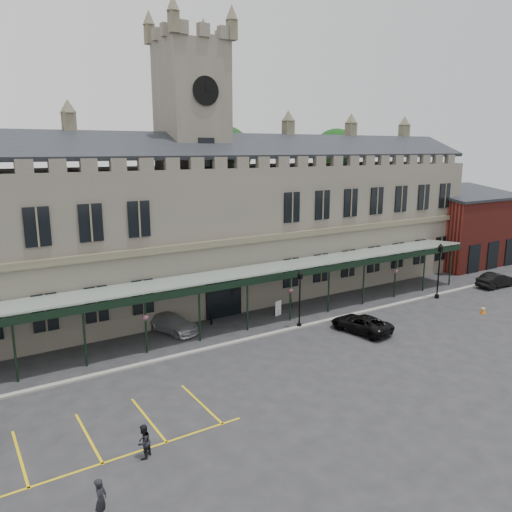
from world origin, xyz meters
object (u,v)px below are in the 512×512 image
lamp_post_right (439,266)px  sign_board (278,308)px  station_building (195,231)px  person_a (101,500)px  traffic_cone (483,310)px  person_b (143,442)px  clock_tower (193,154)px  car_taxi (172,323)px  lamp_post_mid (300,294)px  car_van (361,324)px  car_right_b (496,280)px

lamp_post_right → sign_board: 15.87m
station_building → person_a: size_ratio=35.19×
traffic_cone → person_b: (-31.04, -3.90, 0.46)m
clock_tower → traffic_cone: bearing=-40.6°
lamp_post_right → person_a: 36.11m
station_building → car_taxi: size_ratio=12.96×
sign_board → person_b: size_ratio=0.78×
person_b → lamp_post_mid: bearing=172.7°
person_a → sign_board: bearing=-15.7°
clock_tower → lamp_post_mid: clock_tower is taller
station_building → lamp_post_mid: bearing=-70.4°
sign_board → car_van: (3.06, -6.49, 0.05)m
sign_board → car_right_b: (23.31, -4.58, 0.12)m
car_taxi → person_b: bearing=-137.5°
clock_tower → person_b: (-12.30, -19.98, -12.32)m
sign_board → car_van: bearing=-81.5°
lamp_post_right → car_taxi: lamp_post_right is taller
clock_tower → lamp_post_mid: 15.19m
lamp_post_mid → person_a: size_ratio=2.67×
lamp_post_mid → lamp_post_right: (15.44, -0.69, 0.37)m
traffic_cone → person_a: 34.37m
car_van → car_right_b: (20.25, 1.90, 0.07)m
traffic_cone → car_taxi: bearing=157.0°
lamp_post_mid → car_taxi: lamp_post_mid is taller
traffic_cone → car_taxi: size_ratio=0.15×
car_right_b → person_b: bearing=104.8°
car_van → person_a: 23.76m
traffic_cone → lamp_post_right: bearing=85.5°
station_building → car_right_b: bearing=-23.3°
lamp_post_mid → person_b: size_ratio=2.87×
clock_tower → car_right_b: bearing=-23.5°
person_a → person_b: size_ratio=1.07×
station_building → sign_board: bearing=-61.2°
clock_tower → person_b: clock_tower is taller
sign_board → person_b: person_b is taller
car_taxi → person_b: person_b is taller
traffic_cone → person_b: size_ratio=0.43×
clock_tower → lamp_post_right: 24.30m
car_right_b → station_building: bearing=69.9°
clock_tower → car_van: clock_tower is taller
car_taxi → car_van: 14.28m
lamp_post_right → person_a: (-34.09, -11.69, -2.22)m
car_taxi → car_van: bearing=-52.7°
sign_board → car_right_b: 23.76m
car_van → person_a: size_ratio=2.78×
sign_board → car_van: size_ratio=0.26×
traffic_cone → car_taxi: 25.80m
station_building → car_right_b: size_ratio=13.64×
car_van → person_b: (-19.30, -6.25, 0.13)m
sign_board → car_taxi: 9.03m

